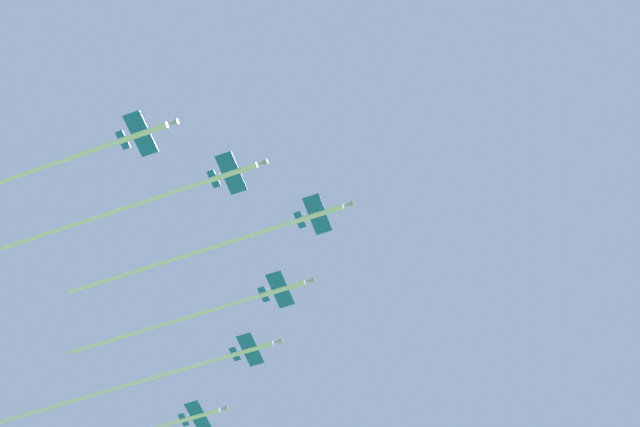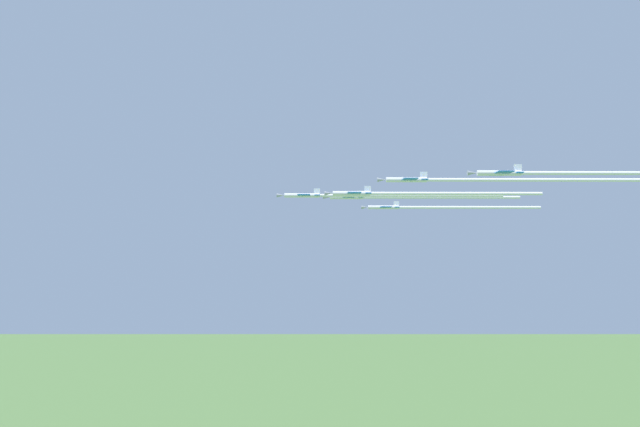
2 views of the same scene
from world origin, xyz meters
The scene contains 6 objects.
jet_lead centered at (-9.68, -6.48, 129.14)m, with size 21.42×59.25×2.49m.
jet_port_inner centered at (-25.50, -11.89, 128.52)m, with size 19.46×53.08×2.49m.
jet_starboard_inner centered at (-0.19, -20.99, 129.77)m, with size 20.16×55.30×2.49m.
jet_port_outer centered at (-43.87, -25.32, 130.56)m, with size 23.71×66.46×2.49m.
jet_starboard_outer centered at (9.18, -35.91, 127.73)m, with size 19.64×53.65×2.49m.
jet_center_rear centered at (-61.59, -36.71, 130.60)m, with size 22.34×62.16×2.49m.
Camera 2 is at (-186.56, 65.31, 112.93)m, focal length 39.37 mm.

